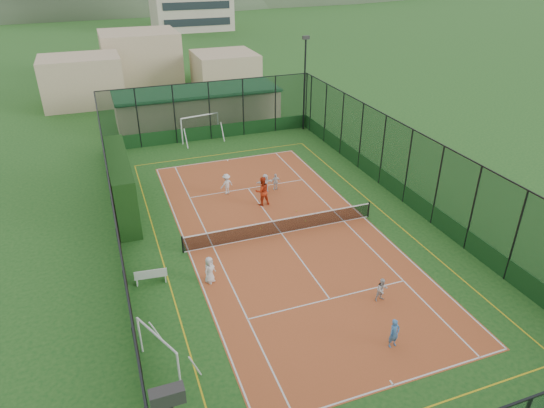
{
  "coord_description": "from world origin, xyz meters",
  "views": [
    {
      "loc": [
        -8.91,
        -22.6,
        14.84
      ],
      "look_at": [
        -0.02,
        1.54,
        1.2
      ],
      "focal_mm": 32.0,
      "sensor_mm": 36.0,
      "label": 1
    }
  ],
  "objects_px": {
    "futsal_goal_near": "(158,352)",
    "child_near_mid": "(394,333)",
    "floodlight_ne": "(304,84)",
    "white_bench": "(151,275)",
    "child_near_left": "(210,270)",
    "futsal_goal_far": "(200,128)",
    "child_far_left": "(227,184)",
    "clubhouse": "(198,106)",
    "child_near_right": "(382,290)",
    "coach": "(262,191)",
    "child_far_right": "(276,182)",
    "child_far_back": "(265,183)"
  },
  "relations": [
    {
      "from": "child_far_left",
      "to": "child_near_mid",
      "type": "bearing_deg",
      "value": 79.43
    },
    {
      "from": "child_near_mid",
      "to": "coach",
      "type": "relative_size",
      "value": 0.7
    },
    {
      "from": "white_bench",
      "to": "clubhouse",
      "type": "bearing_deg",
      "value": 78.33
    },
    {
      "from": "child_near_left",
      "to": "coach",
      "type": "height_order",
      "value": "coach"
    },
    {
      "from": "futsal_goal_far",
      "to": "child_near_mid",
      "type": "bearing_deg",
      "value": -95.67
    },
    {
      "from": "child_far_left",
      "to": "white_bench",
      "type": "bearing_deg",
      "value": 33.08
    },
    {
      "from": "child_near_mid",
      "to": "child_far_right",
      "type": "height_order",
      "value": "child_near_mid"
    },
    {
      "from": "floodlight_ne",
      "to": "futsal_goal_far",
      "type": "height_order",
      "value": "floodlight_ne"
    },
    {
      "from": "futsal_goal_near",
      "to": "child_near_mid",
      "type": "distance_m",
      "value": 9.58
    },
    {
      "from": "child_near_right",
      "to": "child_far_left",
      "type": "bearing_deg",
      "value": 102.74
    },
    {
      "from": "clubhouse",
      "to": "child_near_right",
      "type": "distance_m",
      "value": 29.4
    },
    {
      "from": "white_bench",
      "to": "child_near_mid",
      "type": "xyz_separation_m",
      "value": [
        8.91,
        -7.93,
        0.25
      ]
    },
    {
      "from": "floodlight_ne",
      "to": "coach",
      "type": "distance_m",
      "value": 15.65
    },
    {
      "from": "futsal_goal_near",
      "to": "futsal_goal_far",
      "type": "bearing_deg",
      "value": -41.32
    },
    {
      "from": "child_near_right",
      "to": "child_far_back",
      "type": "distance_m",
      "value": 12.85
    },
    {
      "from": "child_far_right",
      "to": "coach",
      "type": "height_order",
      "value": "coach"
    },
    {
      "from": "coach",
      "to": "child_far_back",
      "type": "bearing_deg",
      "value": -116.54
    },
    {
      "from": "white_bench",
      "to": "child_far_left",
      "type": "relative_size",
      "value": 1.1
    },
    {
      "from": "futsal_goal_near",
      "to": "child_far_left",
      "type": "relative_size",
      "value": 1.93
    },
    {
      "from": "futsal_goal_far",
      "to": "child_far_left",
      "type": "distance_m",
      "value": 10.72
    },
    {
      "from": "coach",
      "to": "clubhouse",
      "type": "bearing_deg",
      "value": -90.64
    },
    {
      "from": "clubhouse",
      "to": "white_bench",
      "type": "height_order",
      "value": "clubhouse"
    },
    {
      "from": "floodlight_ne",
      "to": "futsal_goal_near",
      "type": "distance_m",
      "value": 29.97
    },
    {
      "from": "child_near_mid",
      "to": "child_near_right",
      "type": "relative_size",
      "value": 1.13
    },
    {
      "from": "floodlight_ne",
      "to": "child_far_right",
      "type": "height_order",
      "value": "floodlight_ne"
    },
    {
      "from": "white_bench",
      "to": "futsal_goal_far",
      "type": "xyz_separation_m",
      "value": [
        6.85,
        18.97,
        0.67
      ]
    },
    {
      "from": "child_far_right",
      "to": "clubhouse",
      "type": "bearing_deg",
      "value": -84.74
    },
    {
      "from": "child_near_mid",
      "to": "child_far_left",
      "type": "distance_m",
      "value": 16.43
    },
    {
      "from": "clubhouse",
      "to": "child_near_left",
      "type": "bearing_deg",
      "value": -101.32
    },
    {
      "from": "child_far_right",
      "to": "child_near_mid",
      "type": "bearing_deg",
      "value": 86.94
    },
    {
      "from": "futsal_goal_far",
      "to": "coach",
      "type": "relative_size",
      "value": 1.78
    },
    {
      "from": "white_bench",
      "to": "child_near_left",
      "type": "bearing_deg",
      "value": -12.81
    },
    {
      "from": "child_near_right",
      "to": "futsal_goal_far",
      "type": "bearing_deg",
      "value": 94.34
    },
    {
      "from": "futsal_goal_far",
      "to": "child_far_back",
      "type": "distance_m",
      "value": 11.52
    },
    {
      "from": "futsal_goal_far",
      "to": "futsal_goal_near",
      "type": "bearing_deg",
      "value": -116.42
    },
    {
      "from": "clubhouse",
      "to": "futsal_goal_far",
      "type": "xyz_separation_m",
      "value": [
        -0.95,
        -5.16,
        -0.46
      ]
    },
    {
      "from": "floodlight_ne",
      "to": "child_near_mid",
      "type": "bearing_deg",
      "value": -105.69
    },
    {
      "from": "white_bench",
      "to": "coach",
      "type": "height_order",
      "value": "coach"
    },
    {
      "from": "futsal_goal_near",
      "to": "child_near_left",
      "type": "xyz_separation_m",
      "value": [
        3.22,
        4.89,
        -0.17
      ]
    },
    {
      "from": "child_near_left",
      "to": "child_far_right",
      "type": "xyz_separation_m",
      "value": [
        6.76,
        8.66,
        -0.12
      ]
    },
    {
      "from": "floodlight_ne",
      "to": "futsal_goal_far",
      "type": "relative_size",
      "value": 2.38
    },
    {
      "from": "child_near_left",
      "to": "child_near_right",
      "type": "height_order",
      "value": "child_near_left"
    },
    {
      "from": "floodlight_ne",
      "to": "clubhouse",
      "type": "xyz_separation_m",
      "value": [
        -8.6,
        5.4,
        -2.55
      ]
    },
    {
      "from": "child_near_right",
      "to": "clubhouse",
      "type": "bearing_deg",
      "value": 91.17
    },
    {
      "from": "child_near_mid",
      "to": "floodlight_ne",
      "type": "bearing_deg",
      "value": 66.99
    },
    {
      "from": "child_near_right",
      "to": "child_far_left",
      "type": "xyz_separation_m",
      "value": [
        -3.84,
        13.43,
        0.12
      ]
    },
    {
      "from": "child_near_left",
      "to": "futsal_goal_near",
      "type": "bearing_deg",
      "value": -160.68
    },
    {
      "from": "white_bench",
      "to": "futsal_goal_near",
      "type": "bearing_deg",
      "value": -88.09
    },
    {
      "from": "white_bench",
      "to": "child_near_left",
      "type": "distance_m",
      "value": 2.95
    },
    {
      "from": "clubhouse",
      "to": "coach",
      "type": "xyz_separation_m",
      "value": [
        0.15,
        -18.19,
        -0.59
      ]
    }
  ]
}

